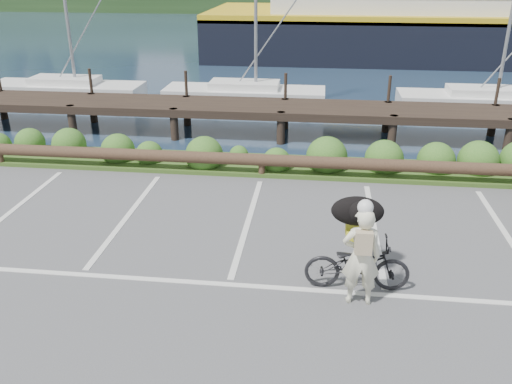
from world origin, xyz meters
TOP-DOWN VIEW (x-y plane):
  - ground at (0.00, 0.00)m, footprint 72.00×72.00m
  - vegetation_strip at (0.00, 5.30)m, footprint 34.00×1.60m
  - log_rail at (0.00, 4.60)m, footprint 32.00×0.30m
  - bicycle at (2.11, -0.23)m, footprint 1.74×0.65m
  - cyclist at (2.13, -0.63)m, footprint 0.61×0.41m
  - dog at (2.10, 0.32)m, footprint 0.46×0.90m

SIDE VIEW (x-z plane):
  - ground at x=0.00m, z-range 0.00..0.00m
  - log_rail at x=0.00m, z-range -0.30..0.30m
  - vegetation_strip at x=0.00m, z-range 0.00..0.10m
  - bicycle at x=2.11m, z-range 0.00..0.90m
  - cyclist at x=2.13m, z-range 0.00..1.65m
  - dog at x=2.10m, z-range 0.90..1.42m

